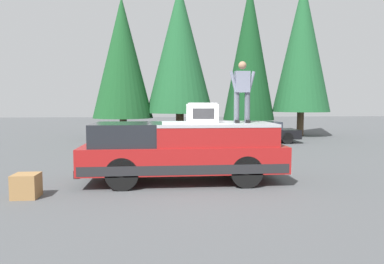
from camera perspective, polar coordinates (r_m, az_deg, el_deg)
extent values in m
plane|color=#4C4F51|center=(9.96, -0.68, -8.05)|extent=(90.00, 90.00, 0.00)
cube|color=maroon|center=(9.91, -1.47, -4.00)|extent=(2.00, 5.50, 0.70)
cube|color=#232326|center=(9.94, -1.47, -5.10)|extent=(2.01, 5.39, 0.24)
cube|color=black|center=(9.85, -10.29, -0.32)|extent=(1.84, 1.87, 0.60)
cube|color=maroon|center=(9.93, 3.59, -0.44)|extent=(1.92, 3.19, 0.52)
cube|color=#A8AAAF|center=(9.91, 3.60, 1.28)|extent=(1.94, 3.19, 0.08)
cube|color=#232326|center=(10.15, -16.88, -5.55)|extent=(1.96, 0.16, 0.20)
cube|color=#B2B5BA|center=(10.47, 13.44, -5.15)|extent=(1.96, 0.16, 0.20)
cylinder|color=black|center=(9.15, -11.20, -6.60)|extent=(0.30, 0.84, 0.84)
cylinder|color=black|center=(10.82, -10.25, -4.84)|extent=(0.30, 0.84, 0.84)
cylinder|color=black|center=(9.37, 8.72, -6.30)|extent=(0.30, 0.84, 0.84)
cylinder|color=black|center=(11.00, 6.59, -4.63)|extent=(0.30, 0.84, 0.84)
cube|color=silver|center=(9.92, 1.64, 3.03)|extent=(0.64, 0.84, 0.52)
cube|color=#2D2D30|center=(9.59, 1.87, 2.97)|extent=(0.01, 0.59, 0.29)
cube|color=#99999E|center=(9.91, 1.64, 4.65)|extent=(0.58, 0.76, 0.04)
cylinder|color=#4C515B|center=(9.95, 8.89, 3.90)|extent=(0.15, 0.15, 0.84)
cube|color=black|center=(9.93, 8.92, 1.71)|extent=(0.26, 0.11, 0.08)
cylinder|color=#4C515B|center=(9.88, 7.20, 3.92)|extent=(0.15, 0.15, 0.84)
cube|color=black|center=(9.86, 7.23, 1.70)|extent=(0.26, 0.11, 0.08)
cube|color=gray|center=(9.93, 8.10, 8.01)|extent=(0.24, 0.40, 0.58)
sphere|color=#A37A5B|center=(9.97, 8.13, 10.59)|extent=(0.22, 0.22, 0.22)
cylinder|color=gray|center=(9.96, 9.52, 7.98)|extent=(0.09, 0.23, 0.58)
cylinder|color=gray|center=(9.85, 6.74, 8.05)|extent=(0.09, 0.23, 0.58)
cube|color=black|center=(19.88, 10.96, -0.29)|extent=(1.64, 4.10, 0.50)
cube|color=#282D38|center=(19.88, 11.26, 1.04)|extent=(1.31, 1.89, 0.42)
cylinder|color=black|center=(18.89, 7.85, -1.06)|extent=(0.20, 0.62, 0.62)
cylinder|color=black|center=(20.28, 6.94, -0.65)|extent=(0.20, 0.62, 0.62)
cylinder|color=black|center=(19.61, 15.11, -0.96)|extent=(0.20, 0.62, 0.62)
cylinder|color=black|center=(20.96, 13.75, -0.57)|extent=(0.20, 0.62, 0.62)
cube|color=maroon|center=(18.96, -5.78, -0.47)|extent=(1.64, 4.10, 0.50)
cube|color=#282D38|center=(18.92, -5.48, 0.92)|extent=(1.31, 1.89, 0.42)
cylinder|color=black|center=(18.32, -9.77, -1.26)|extent=(0.20, 0.62, 0.62)
cylinder|color=black|center=(19.75, -9.44, -0.82)|extent=(0.20, 0.62, 0.62)
cylinder|color=black|center=(18.29, -1.81, -1.20)|extent=(0.20, 0.62, 0.62)
cylinder|color=black|center=(19.72, -2.05, -0.77)|extent=(0.20, 0.62, 0.62)
cube|color=olive|center=(9.16, -25.15, -7.85)|extent=(0.56, 0.56, 0.56)
cylinder|color=#4C3826|center=(24.52, 17.05, 1.27)|extent=(0.44, 0.44, 1.61)
cone|color=#1E562D|center=(24.75, 17.35, 13.09)|extent=(3.70, 3.70, 8.56)
cylinder|color=#4C3826|center=(23.42, 9.07, 0.63)|extent=(0.40, 0.40, 1.10)
cone|color=#14421E|center=(23.59, 9.23, 12.71)|extent=(3.29, 3.29, 8.80)
cylinder|color=#4C3826|center=(22.79, -1.97, 1.16)|extent=(0.51, 0.51, 1.56)
cone|color=#1E562D|center=(23.00, -2.00, 13.26)|extent=(4.26, 4.26, 8.10)
cylinder|color=#4C3826|center=(22.53, -11.00, 0.64)|extent=(0.44, 0.44, 1.25)
cone|color=#194C23|center=(22.64, -11.18, 11.65)|extent=(3.70, 3.70, 7.41)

